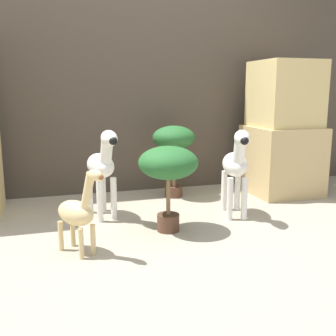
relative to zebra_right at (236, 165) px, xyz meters
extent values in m
plane|color=#9E937F|center=(-0.64, -0.44, -0.40)|extent=(14.00, 14.00, 0.00)
cube|color=#473D33|center=(-0.64, 1.04, 0.70)|extent=(6.40, 0.08, 2.20)
cube|color=tan|center=(0.72, 0.53, -0.09)|extent=(0.59, 0.60, 0.62)
cube|color=#D1B775|center=(0.72, 0.53, 0.51)|extent=(0.52, 0.52, 0.58)
cylinder|color=white|center=(0.03, -0.09, -0.24)|extent=(0.05, 0.05, 0.32)
cylinder|color=white|center=(-0.07, -0.06, -0.24)|extent=(0.05, 0.05, 0.32)
cylinder|color=white|center=(0.09, 0.15, -0.24)|extent=(0.05, 0.05, 0.32)
cylinder|color=white|center=(-0.01, 0.17, -0.24)|extent=(0.05, 0.05, 0.32)
ellipsoid|color=white|center=(0.01, 0.04, -0.01)|extent=(0.26, 0.38, 0.18)
cylinder|color=white|center=(-0.03, -0.10, 0.13)|extent=(0.12, 0.16, 0.22)
ellipsoid|color=white|center=(-0.04, -0.16, 0.22)|extent=(0.15, 0.21, 0.11)
sphere|color=black|center=(-0.06, -0.24, 0.21)|extent=(0.06, 0.06, 0.06)
cube|color=black|center=(-0.03, -0.10, 0.14)|extent=(0.04, 0.09, 0.18)
cylinder|color=white|center=(-0.89, 0.18, -0.24)|extent=(0.05, 0.05, 0.32)
cylinder|color=white|center=(-0.99, 0.16, -0.24)|extent=(0.05, 0.05, 0.32)
cylinder|color=white|center=(-0.94, 0.42, -0.24)|extent=(0.05, 0.05, 0.32)
cylinder|color=white|center=(-1.04, 0.40, -0.24)|extent=(0.05, 0.05, 0.32)
ellipsoid|color=white|center=(-0.97, 0.29, -0.01)|extent=(0.24, 0.38, 0.18)
cylinder|color=white|center=(-0.94, 0.14, 0.13)|extent=(0.11, 0.16, 0.22)
ellipsoid|color=white|center=(-0.92, 0.08, 0.22)|extent=(0.14, 0.21, 0.11)
sphere|color=black|center=(-0.91, 0.00, 0.21)|extent=(0.06, 0.06, 0.06)
cube|color=black|center=(-0.94, 0.14, 0.14)|extent=(0.04, 0.09, 0.18)
cylinder|color=#E0C184|center=(-1.10, -0.41, -0.31)|extent=(0.03, 0.03, 0.18)
cylinder|color=#E0C184|center=(-1.17, -0.46, -0.31)|extent=(0.03, 0.03, 0.18)
cylinder|color=#E0C184|center=(-1.21, -0.25, -0.31)|extent=(0.03, 0.03, 0.18)
cylinder|color=#E0C184|center=(-1.28, -0.30, -0.31)|extent=(0.03, 0.03, 0.18)
ellipsoid|color=#E0C184|center=(-1.19, -0.36, -0.16)|extent=(0.27, 0.31, 0.14)
cylinder|color=#E0C184|center=(-1.13, -0.45, -0.01)|extent=(0.11, 0.13, 0.24)
ellipsoid|color=#E0C184|center=(-1.09, -0.51, 0.09)|extent=(0.11, 0.12, 0.06)
sphere|color=brown|center=(-1.06, -0.55, 0.09)|extent=(0.03, 0.03, 0.03)
cylinder|color=#513323|center=(-0.57, -0.16, -0.34)|extent=(0.15, 0.15, 0.12)
cylinder|color=brown|center=(-0.57, -0.16, -0.16)|extent=(0.03, 0.03, 0.25)
ellipsoid|color=#235B28|center=(-0.57, -0.16, 0.07)|extent=(0.40, 0.40, 0.22)
cylinder|color=#513323|center=(-0.27, 0.68, -0.35)|extent=(0.16, 0.16, 0.09)
cylinder|color=brown|center=(-0.27, 0.68, -0.14)|extent=(0.04, 0.04, 0.34)
ellipsoid|color=#235B28|center=(-0.27, 0.68, 0.14)|extent=(0.37, 0.37, 0.21)
camera|label=1|loc=(-1.29, -2.60, 0.54)|focal=42.00mm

